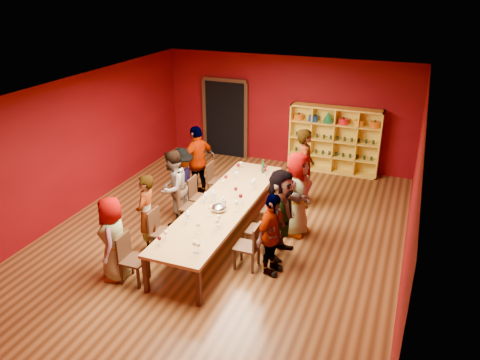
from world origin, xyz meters
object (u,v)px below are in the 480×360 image
shelving_unit (335,137)px  chair_person_left_1 (159,229)px  person_left_0 (113,239)px  chair_person_right_2 (263,228)px  person_left_1 (147,213)px  person_right_1 (271,235)px  person_left_3 (182,181)px  chair_person_left_0 (130,256)px  person_right_3 (297,194)px  tasting_table (223,206)px  chair_person_right_4 (293,184)px  chair_person_left_2 (187,204)px  wine_bottle (263,168)px  person_right_2 (281,213)px  chair_person_left_4 (215,179)px  chair_person_right_1 (251,244)px  spittoon_bowl (219,208)px  person_left_4 (198,161)px  person_left_2 (173,188)px  person_right_4 (304,168)px  chair_person_left_3 (197,195)px  chair_person_right_3 (276,208)px

shelving_unit → chair_person_left_1: 5.80m
person_left_0 → chair_person_right_2: 2.77m
person_left_1 → chair_person_right_2: size_ratio=1.77×
person_right_1 → chair_person_right_2: person_right_1 is taller
person_left_3 → chair_person_left_0: bearing=-14.6°
chair_person_right_2 → person_right_3: 1.06m
tasting_table → chair_person_right_4: (0.91, 2.00, -0.20)m
chair_person_left_2 → shelving_unit: bearing=60.9°
chair_person_left_2 → wine_bottle: size_ratio=2.73×
tasting_table → chair_person_right_4: chair_person_right_4 is taller
person_right_2 → chair_person_right_4: size_ratio=1.96×
chair_person_left_4 → chair_person_right_2: bearing=-45.1°
tasting_table → person_left_0: (-1.22, -1.98, 0.08)m
chair_person_right_2 → person_left_0: bearing=-140.4°
chair_person_left_0 → chair_person_right_2: size_ratio=1.00×
chair_person_left_0 → person_right_3: 3.50m
chair_person_right_1 → spittoon_bowl: size_ratio=3.02×
tasting_table → person_left_4: bearing=129.8°
tasting_table → person_left_2: person_left_2 is taller
person_left_2 → chair_person_right_2: (2.13, -0.39, -0.32)m
person_left_3 → chair_person_left_2: bearing=13.9°
chair_person_left_4 → shelving_unit: bearing=49.6°
chair_person_left_1 → chair_person_left_4: same height
person_left_1 → chair_person_right_2: (2.07, 0.76, -0.29)m
person_right_4 → spittoon_bowl: person_right_4 is taller
chair_person_left_3 → person_right_2: (2.17, -0.88, 0.38)m
person_right_4 → person_right_2: bearing=162.6°
chair_person_right_3 → chair_person_left_0: bearing=-124.5°
spittoon_bowl → person_left_2: bearing=158.6°
shelving_unit → person_left_0: bearing=-112.5°
chair_person_left_2 → person_right_1: (2.20, -1.03, 0.28)m
person_left_0 → person_left_1: size_ratio=0.99×
chair_person_left_0 → chair_person_left_1: (0.00, 1.00, 0.00)m
chair_person_left_2 → chair_person_left_4: (0.00, 1.44, 0.00)m
person_left_4 → person_right_3: (2.67, -0.93, 0.01)m
chair_person_left_0 → spittoon_bowl: size_ratio=3.02×
spittoon_bowl → chair_person_right_1: bearing=-31.8°
tasting_table → person_left_3: size_ratio=2.95×
chair_person_left_3 → chair_person_left_1: bearing=-90.0°
chair_person_left_4 → chair_person_right_2: same height
chair_person_left_1 → chair_person_right_2: same height
chair_person_left_4 → wine_bottle: wine_bottle is taller
chair_person_left_3 → chair_person_right_3: 1.82m
chair_person_right_2 → person_right_1: bearing=-59.7°
person_left_0 → chair_person_left_4: size_ratio=1.74×
chair_person_left_1 → person_right_2: person_right_2 is taller
chair_person_left_2 → spittoon_bowl: 1.13m
chair_person_left_2 → person_right_2: size_ratio=0.51×
chair_person_left_2 → chair_person_left_1: bearing=-90.0°
person_left_4 → chair_person_right_4: (2.25, 0.39, -0.38)m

